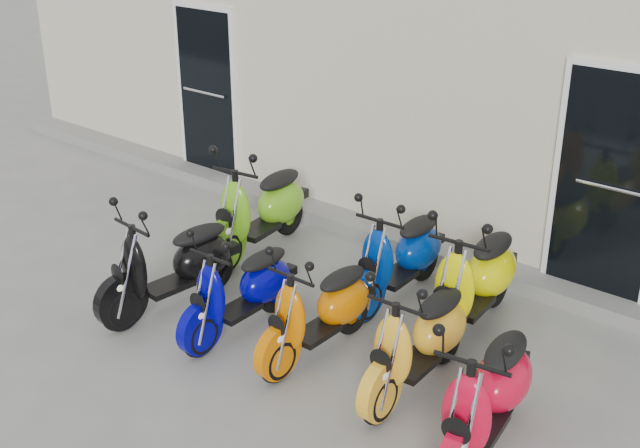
# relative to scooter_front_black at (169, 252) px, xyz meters

# --- Properties ---
(ground) EXTENTS (80.00, 80.00, 0.00)m
(ground) POSITION_rel_scooter_front_black_xyz_m (0.89, 0.52, -0.60)
(ground) COLOR gray
(ground) RESTS_ON ground
(building) EXTENTS (14.00, 6.00, 3.20)m
(building) POSITION_rel_scooter_front_black_xyz_m (0.89, 5.72, 1.00)
(building) COLOR beige
(building) RESTS_ON ground
(front_step) EXTENTS (14.00, 0.40, 0.15)m
(front_step) POSITION_rel_scooter_front_black_xyz_m (0.89, 2.54, -0.52)
(front_step) COLOR gray
(front_step) RESTS_ON ground
(door_left) EXTENTS (1.07, 0.08, 2.22)m
(door_left) POSITION_rel_scooter_front_black_xyz_m (-2.31, 2.69, 0.66)
(door_left) COLOR black
(door_left) RESTS_ON front_step
(scooter_front_black) EXTENTS (0.73, 1.66, 1.19)m
(scooter_front_black) POSITION_rel_scooter_front_black_xyz_m (0.00, 0.00, 0.00)
(scooter_front_black) COLOR black
(scooter_front_black) RESTS_ON ground
(scooter_front_blue) EXTENTS (0.57, 1.49, 1.09)m
(scooter_front_blue) POSITION_rel_scooter_front_black_xyz_m (0.80, 0.12, -0.05)
(scooter_front_blue) COLOR #02008E
(scooter_front_blue) RESTS_ON ground
(scooter_front_orange_a) EXTENTS (0.55, 1.49, 1.10)m
(scooter_front_orange_a) POSITION_rel_scooter_front_black_xyz_m (1.57, 0.27, -0.05)
(scooter_front_orange_a) COLOR #DC6B00
(scooter_front_orange_a) RESTS_ON ground
(scooter_front_orange_b) EXTENTS (0.63, 1.57, 1.14)m
(scooter_front_orange_b) POSITION_rel_scooter_front_black_xyz_m (2.49, 0.38, -0.02)
(scooter_front_orange_b) COLOR yellow
(scooter_front_orange_b) RESTS_ON ground
(scooter_front_red) EXTENTS (0.83, 1.70, 1.20)m
(scooter_front_red) POSITION_rel_scooter_front_black_xyz_m (3.29, 0.02, 0.00)
(scooter_front_red) COLOR red
(scooter_front_red) RESTS_ON ground
(scooter_back_green) EXTENTS (0.87, 1.83, 1.30)m
(scooter_back_green) POSITION_rel_scooter_front_black_xyz_m (-0.22, 1.44, 0.05)
(scooter_back_green) COLOR #6BBA1A
(scooter_back_green) RESTS_ON ground
(scooter_back_blue) EXTENTS (0.64, 1.61, 1.17)m
(scooter_back_blue) POSITION_rel_scooter_front_black_xyz_m (1.53, 1.52, -0.01)
(scooter_back_blue) COLOR navy
(scooter_back_blue) RESTS_ON ground
(scooter_back_yellow) EXTENTS (0.77, 1.76, 1.27)m
(scooter_back_yellow) POSITION_rel_scooter_front_black_xyz_m (2.38, 1.46, 0.04)
(scooter_back_yellow) COLOR #EAE900
(scooter_back_yellow) RESTS_ON ground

